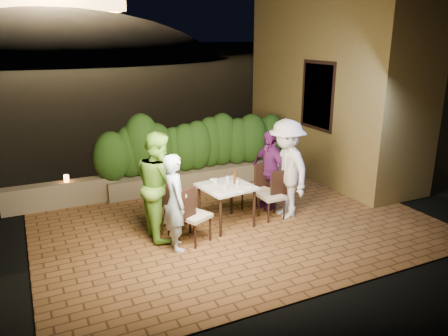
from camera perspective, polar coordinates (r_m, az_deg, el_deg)
ground at (r=8.05m, az=1.71°, el=-7.46°), size 400.00×400.00×0.00m
terrace_floor at (r=8.48m, az=0.15°, el=-6.54°), size 7.00×6.00×0.15m
building_wall at (r=11.03m, az=14.10°, el=12.27°), size 1.60×5.00×5.00m
window_pane at (r=10.21m, az=12.24°, el=9.22°), size 0.08×1.00×1.40m
window_frame at (r=10.20m, az=12.20°, el=9.22°), size 0.06×1.15×1.55m
planter at (r=10.00m, az=-3.28°, el=-1.17°), size 4.20×0.55×0.40m
hedge at (r=9.80m, az=-3.35°, el=3.00°), size 4.00×0.70×1.10m
parapet at (r=9.35m, az=-20.58°, el=-3.27°), size 2.20×0.30×0.50m
hill at (r=67.13m, az=-21.07°, el=9.61°), size 52.00×40.00×22.00m
dining_table at (r=7.88m, az=0.31°, el=-4.89°), size 0.98×0.98×0.75m
plate_nw at (r=7.42m, az=-0.63°, el=-3.17°), size 0.23×0.23×0.01m
plate_sw at (r=7.82m, az=-2.23°, el=-2.12°), size 0.21×0.21×0.01m
plate_ne at (r=7.77m, az=2.96°, el=-2.24°), size 0.22×0.22×0.01m
plate_se at (r=8.10m, az=1.27°, el=-1.42°), size 0.21×0.21×0.01m
plate_centre at (r=7.76m, az=0.09°, el=-2.26°), size 0.20×0.20×0.01m
plate_front at (r=7.57m, az=2.05°, el=-2.74°), size 0.23×0.23×0.01m
glass_nw at (r=7.51m, az=0.15°, el=-2.48°), size 0.07×0.07×0.12m
glass_sw at (r=7.80m, az=-1.09°, el=-1.76°), size 0.07×0.07×0.11m
glass_ne at (r=7.74m, az=1.77°, el=-1.93°), size 0.06×0.06×0.11m
glass_se at (r=7.92m, az=0.46°, el=-1.46°), size 0.07×0.07×0.11m
beer_bottle at (r=7.81m, az=1.44°, el=-1.07°), size 0.05×0.05×0.28m
bowl at (r=7.95m, az=-1.32°, el=-1.67°), size 0.17×0.17×0.04m
chair_left_front at (r=7.22m, az=-3.91°, el=-6.08°), size 0.60×0.60×0.97m
chair_left_back at (r=7.67m, az=-6.15°, el=-4.62°), size 0.54×0.54×1.00m
chair_right_front at (r=8.18m, az=6.24°, el=-3.57°), size 0.43×0.43×0.91m
chair_right_back at (r=8.48m, az=4.11°, el=-2.63°), size 0.51×0.51×0.94m
diner_blue at (r=6.92m, az=-6.38°, el=-4.49°), size 0.43×0.61×1.58m
diner_green at (r=7.35m, az=-8.46°, el=-2.24°), size 0.70×0.90×1.83m
diner_white at (r=8.17m, az=8.11°, el=-0.14°), size 0.70×1.21×1.86m
diner_purple at (r=8.59m, az=5.91°, el=-0.24°), size 0.55×0.97×1.56m
parapet_lamp at (r=9.26m, az=-19.90°, el=-1.30°), size 0.10×0.10×0.14m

